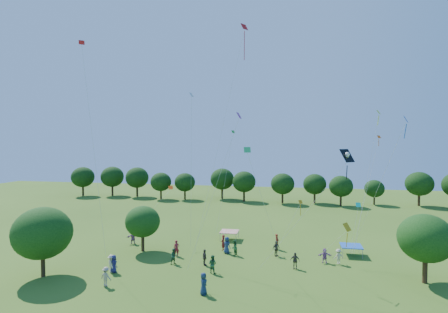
% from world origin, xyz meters
% --- Properties ---
extents(near_tree_west, '(5.23, 5.23, 6.37)m').
position_xyz_m(near_tree_west, '(-16.25, 10.77, 4.01)').
color(near_tree_west, '#422B19').
rests_on(near_tree_west, ground).
extents(near_tree_north, '(3.89, 3.89, 5.12)m').
position_xyz_m(near_tree_north, '(-10.43, 19.54, 3.36)').
color(near_tree_north, '#422B19').
rests_on(near_tree_north, ground).
extents(near_tree_east, '(4.61, 4.61, 6.03)m').
position_xyz_m(near_tree_east, '(17.52, 15.85, 3.94)').
color(near_tree_east, '#422B19').
rests_on(near_tree_east, ground).
extents(treeline, '(88.01, 8.77, 6.77)m').
position_xyz_m(treeline, '(-1.73, 55.43, 4.09)').
color(treeline, '#422B19').
rests_on(treeline, ground).
extents(tent_red_stripe, '(2.20, 2.20, 1.10)m').
position_xyz_m(tent_red_stripe, '(-1.63, 25.92, 1.04)').
color(tent_red_stripe, '#B83915').
rests_on(tent_red_stripe, ground).
extents(tent_blue, '(2.20, 2.20, 1.10)m').
position_xyz_m(tent_blue, '(12.44, 22.43, 1.04)').
color(tent_blue, blue).
rests_on(tent_blue, ground).
extents(crowd_person_0, '(1.04, 0.92, 1.86)m').
position_xyz_m(crowd_person_0, '(-0.94, 20.49, 0.93)').
color(crowd_person_0, navy).
rests_on(crowd_person_0, ground).
extents(crowd_person_1, '(0.51, 0.70, 1.74)m').
position_xyz_m(crowd_person_1, '(-1.60, 21.60, 0.87)').
color(crowd_person_1, maroon).
rests_on(crowd_person_1, ground).
extents(crowd_person_2, '(0.87, 0.84, 1.59)m').
position_xyz_m(crowd_person_2, '(-5.54, 16.15, 0.80)').
color(crowd_person_2, '#204C2F').
rests_on(crowd_person_2, ground).
extents(crowd_person_3, '(1.06, 1.17, 1.68)m').
position_xyz_m(crowd_person_3, '(-10.65, 12.89, 0.84)').
color(crowd_person_3, beige).
rests_on(crowd_person_3, ground).
extents(crowd_person_4, '(0.88, 1.04, 1.63)m').
position_xyz_m(crowd_person_4, '(-2.43, 16.36, 0.81)').
color(crowd_person_4, '#473B39').
rests_on(crowd_person_4, ground).
extents(crowd_person_5, '(1.61, 1.18, 1.64)m').
position_xyz_m(crowd_person_5, '(-12.78, 21.94, 0.82)').
color(crowd_person_5, '#8E5491').
rests_on(crowd_person_5, ground).
extents(crowd_person_6, '(0.92, 0.80, 1.65)m').
position_xyz_m(crowd_person_6, '(-10.39, 12.92, 0.83)').
color(crowd_person_6, navy).
rests_on(crowd_person_6, ground).
extents(crowd_person_7, '(0.71, 0.52, 1.72)m').
position_xyz_m(crowd_person_7, '(-6.12, 18.56, 0.86)').
color(crowd_person_7, maroon).
rests_on(crowd_person_7, ground).
extents(crowd_person_8, '(0.71, 0.94, 1.70)m').
position_xyz_m(crowd_person_8, '(-0.04, 19.99, 0.85)').
color(crowd_person_8, '#2B6634').
rests_on(crowd_person_8, ground).
extents(crowd_person_9, '(1.10, 0.75, 1.55)m').
position_xyz_m(crowd_person_9, '(10.73, 19.34, 0.77)').
color(crowd_person_9, '#BEB898').
rests_on(crowd_person_9, ground).
extents(crowd_person_10, '(1.00, 1.01, 1.66)m').
position_xyz_m(crowd_person_10, '(4.45, 20.58, 0.83)').
color(crowd_person_10, '#403C33').
rests_on(crowd_person_10, ground).
extents(crowd_person_11, '(1.44, 0.70, 1.48)m').
position_xyz_m(crowd_person_11, '(9.40, 19.47, 0.74)').
color(crowd_person_11, '#9B5DA0').
rests_on(crowd_person_11, ground).
extents(crowd_person_12, '(0.48, 0.88, 1.77)m').
position_xyz_m(crowd_person_12, '(-0.89, 9.91, 0.89)').
color(crowd_person_12, navy).
rests_on(crowd_person_12, ground).
extents(crowd_person_13, '(0.61, 0.77, 1.79)m').
position_xyz_m(crowd_person_13, '(4.44, 22.99, 0.89)').
color(crowd_person_13, maroon).
rests_on(crowd_person_13, ground).
extents(crowd_person_14, '(0.94, 0.69, 1.71)m').
position_xyz_m(crowd_person_14, '(-1.22, 14.56, 0.85)').
color(crowd_person_14, '#275C36').
rests_on(crowd_person_14, ground).
extents(crowd_person_15, '(1.16, 0.74, 1.65)m').
position_xyz_m(crowd_person_15, '(-9.48, 9.91, 0.82)').
color(crowd_person_15, tan).
rests_on(crowd_person_15, ground).
extents(crowd_person_16, '(0.96, 0.48, 1.60)m').
position_xyz_m(crowd_person_16, '(6.41, 17.17, 0.80)').
color(crowd_person_16, '#483F39').
rests_on(crowd_person_16, ground).
extents(pirate_kite, '(7.90, 1.40, 10.43)m').
position_xyz_m(pirate_kite, '(10.38, 13.06, 11.06)').
color(pirate_kite, black).
extents(red_high_kite, '(4.71, 5.06, 23.70)m').
position_xyz_m(red_high_kite, '(0.25, 19.83, 20.54)').
color(red_high_kite, red).
extents(small_kite_0, '(3.74, 5.35, 11.75)m').
position_xyz_m(small_kite_0, '(14.48, 22.46, 9.76)').
color(small_kite_0, '#F15A0E').
extents(small_kite_1, '(4.69, 2.85, 5.65)m').
position_xyz_m(small_kite_1, '(-9.16, 23.18, 5.91)').
color(small_kite_1, '#FF4C0D').
extents(small_kite_2, '(2.32, 1.57, 4.28)m').
position_xyz_m(small_kite_2, '(6.85, 24.06, 4.71)').
color(small_kite_2, orange).
extents(small_kite_3, '(3.01, 5.02, 10.60)m').
position_xyz_m(small_kite_3, '(3.02, 11.94, 9.63)').
color(small_kite_3, '#1B964A').
extents(small_kite_4, '(2.90, 7.61, 12.98)m').
position_xyz_m(small_kite_4, '(13.95, 12.90, 11.50)').
color(small_kite_4, blue).
extents(small_kite_5, '(4.53, 1.50, 13.55)m').
position_xyz_m(small_kite_5, '(0.78, 12.46, 12.12)').
color(small_kite_5, '#9E1A95').
extents(small_kite_6, '(0.68, 2.41, 16.45)m').
position_xyz_m(small_kite_6, '(-4.73, 19.70, 13.71)').
color(small_kite_6, silver).
extents(small_kite_7, '(1.21, 1.43, 4.84)m').
position_xyz_m(small_kite_7, '(12.61, 20.14, 5.33)').
color(small_kite_7, '#0ED4C0').
extents(small_kite_8, '(2.02, 1.09, 20.61)m').
position_xyz_m(small_kite_8, '(-13.00, 13.28, 16.06)').
color(small_kite_8, red).
extents(small_kite_9, '(2.11, 5.04, 4.16)m').
position_xyz_m(small_kite_9, '(10.54, 13.91, 4.75)').
color(small_kite_9, orange).
extents(small_kite_10, '(2.97, 3.23, 14.30)m').
position_xyz_m(small_kite_10, '(14.21, 20.87, 12.32)').
color(small_kite_10, '#DFEF15').
extents(small_kite_11, '(1.66, 4.29, 12.53)m').
position_xyz_m(small_kite_11, '(-1.76, 26.15, 10.24)').
color(small_kite_11, '#1A9328').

